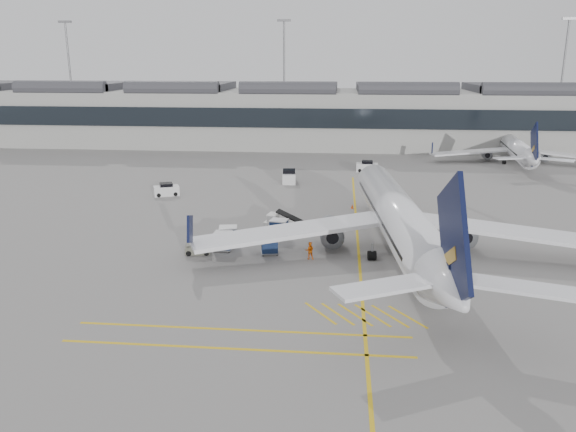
# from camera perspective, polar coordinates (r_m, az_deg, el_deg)

# --- Properties ---
(ground) EXTENTS (220.00, 220.00, 0.00)m
(ground) POSITION_cam_1_polar(r_m,az_deg,el_deg) (46.85, -5.00, -5.78)
(ground) COLOR gray
(ground) RESTS_ON ground
(terminal) EXTENTS (200.00, 20.45, 12.40)m
(terminal) POSITION_cam_1_polar(r_m,az_deg,el_deg) (115.58, 1.40, 10.24)
(terminal) COLOR #9E9E99
(terminal) RESTS_ON ground
(light_masts) EXTENTS (113.00, 0.60, 25.45)m
(light_masts) POSITION_cam_1_polar(r_m,az_deg,el_deg) (129.25, 1.12, 14.52)
(light_masts) COLOR slate
(light_masts) RESTS_ON ground
(apron_markings) EXTENTS (0.25, 60.00, 0.01)m
(apron_markings) POSITION_cam_1_polar(r_m,az_deg,el_deg) (55.57, 7.08, -2.35)
(apron_markings) COLOR gold
(apron_markings) RESTS_ON ground
(airliner_main) EXTENTS (37.38, 40.99, 10.90)m
(airliner_main) POSITION_cam_1_polar(r_m,az_deg,el_deg) (51.35, 11.22, -0.32)
(airliner_main) COLOR white
(airliner_main) RESTS_ON ground
(airliner_far) EXTENTS (28.59, 31.38, 8.35)m
(airliner_far) POSITION_cam_1_polar(r_m,az_deg,el_deg) (102.86, 22.19, 6.35)
(airliner_far) COLOR white
(airliner_far) RESTS_ON ground
(belt_loader) EXTENTS (5.07, 2.34, 2.01)m
(belt_loader) POSITION_cam_1_polar(r_m,az_deg,el_deg) (58.29, -0.52, -0.77)
(belt_loader) COLOR silver
(belt_loader) RESTS_ON ground
(baggage_cart_a) EXTENTS (1.96, 1.71, 1.84)m
(baggage_cart_a) POSITION_cam_1_polar(r_m,az_deg,el_deg) (55.38, -0.92, -1.23)
(baggage_cart_a) COLOR gray
(baggage_cart_a) RESTS_ON ground
(baggage_cart_b) EXTENTS (1.98, 1.73, 1.87)m
(baggage_cart_b) POSITION_cam_1_polar(r_m,az_deg,el_deg) (53.31, -6.09, -1.98)
(baggage_cart_b) COLOR gray
(baggage_cart_b) RESTS_ON ground
(baggage_cart_c) EXTENTS (1.79, 1.57, 1.64)m
(baggage_cart_c) POSITION_cam_1_polar(r_m,az_deg,el_deg) (50.80, -1.89, -2.94)
(baggage_cart_c) COLOR gray
(baggage_cart_c) RESTS_ON ground
(baggage_cart_d) EXTENTS (1.73, 1.44, 1.77)m
(baggage_cart_d) POSITION_cam_1_polar(r_m,az_deg,el_deg) (52.04, -6.63, -2.50)
(baggage_cart_d) COLOR gray
(baggage_cart_d) RESTS_ON ground
(ramp_agent_a) EXTENTS (0.75, 0.61, 1.80)m
(ramp_agent_a) POSITION_cam_1_polar(r_m,az_deg,el_deg) (54.54, 4.51, -1.64)
(ramp_agent_a) COLOR #FD460D
(ramp_agent_a) RESTS_ON ground
(ramp_agent_b) EXTENTS (0.82, 0.66, 1.58)m
(ramp_agent_b) POSITION_cam_1_polar(r_m,az_deg,el_deg) (49.60, 2.21, -3.52)
(ramp_agent_b) COLOR #E05D0B
(ramp_agent_b) RESTS_ON ground
(pushback_tug) EXTENTS (2.40, 1.71, 1.24)m
(pushback_tug) POSITION_cam_1_polar(r_m,az_deg,el_deg) (51.62, -9.14, -3.22)
(pushback_tug) COLOR #5B5B4D
(pushback_tug) RESTS_ON ground
(safety_cone_nose) EXTENTS (0.37, 0.37, 0.51)m
(safety_cone_nose) POSITION_cam_1_polar(r_m,az_deg,el_deg) (66.85, 6.54, 0.99)
(safety_cone_nose) COLOR #F24C0A
(safety_cone_nose) RESTS_ON ground
(safety_cone_engine) EXTENTS (0.39, 0.39, 0.55)m
(safety_cone_engine) POSITION_cam_1_polar(r_m,az_deg,el_deg) (50.86, 12.54, -4.02)
(safety_cone_engine) COLOR #F24C0A
(safety_cone_engine) RESTS_ON ground
(service_van_left) EXTENTS (3.56, 2.72, 1.64)m
(service_van_left) POSITION_cam_1_polar(r_m,az_deg,el_deg) (74.34, -12.25, 2.61)
(service_van_left) COLOR silver
(service_van_left) RESTS_ON ground
(service_van_mid) EXTENTS (2.15, 3.82, 1.89)m
(service_van_mid) POSITION_cam_1_polar(r_m,az_deg,el_deg) (80.35, 0.11, 4.01)
(service_van_mid) COLOR silver
(service_van_mid) RESTS_ON ground
(service_van_right) EXTENTS (3.42, 1.81, 1.72)m
(service_van_right) POSITION_cam_1_polar(r_m,az_deg,el_deg) (89.17, 8.04, 4.98)
(service_van_right) COLOR silver
(service_van_right) RESTS_ON ground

